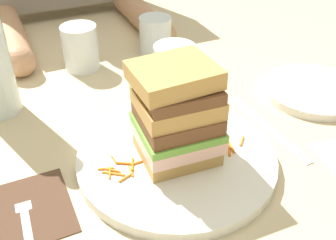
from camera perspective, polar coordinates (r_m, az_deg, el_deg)
ground_plane at (r=0.59m, az=2.05°, el=-5.21°), size 3.00×3.00×0.00m
main_plate at (r=0.58m, az=1.22°, el=-5.50°), size 0.29×0.29×0.02m
sandwich at (r=0.53m, az=1.22°, el=0.82°), size 0.11×0.11×0.14m
carrot_shred_0 at (r=0.54m, az=-7.82°, el=-7.60°), size 0.03×0.02×0.00m
carrot_shred_1 at (r=0.55m, az=-5.09°, el=-6.35°), size 0.01×0.03×0.00m
carrot_shred_2 at (r=0.56m, az=-4.32°, el=-6.06°), size 0.02×0.00×0.00m
carrot_shred_3 at (r=0.55m, az=-8.33°, el=-7.51°), size 0.01×0.02×0.00m
carrot_shred_4 at (r=0.54m, az=-5.34°, el=-7.35°), size 0.00×0.02×0.00m
carrot_shred_5 at (r=0.55m, az=-7.88°, el=-7.16°), size 0.02×0.02×0.00m
carrot_shred_6 at (r=0.56m, az=-6.35°, el=-6.16°), size 0.02×0.01×0.00m
carrot_shred_7 at (r=0.57m, az=-7.75°, el=-5.63°), size 0.00×0.02×0.00m
carrot_shred_8 at (r=0.54m, az=-6.03°, el=-8.17°), size 0.02×0.01×0.00m
carrot_shred_9 at (r=0.55m, az=-8.90°, el=-6.83°), size 0.02×0.01×0.00m
carrot_shred_10 at (r=0.59m, az=8.76°, el=-4.09°), size 0.02×0.03×0.00m
carrot_shred_11 at (r=0.61m, az=6.84°, el=-2.07°), size 0.00×0.02×0.00m
carrot_shred_12 at (r=0.59m, az=7.59°, el=-3.70°), size 0.02×0.01×0.00m
carrot_shred_13 at (r=0.59m, az=9.08°, el=-3.87°), size 0.01×0.03×0.00m
carrot_shred_14 at (r=0.60m, az=7.85°, el=-2.98°), size 0.02×0.03×0.00m
carrot_shred_15 at (r=0.60m, az=10.53°, el=-2.97°), size 0.02×0.02×0.00m
napkin_dark at (r=0.55m, az=-19.91°, el=-12.15°), size 0.12×0.12×0.00m
fork at (r=0.53m, az=-19.71°, el=-13.61°), size 0.02×0.17×0.00m
knife at (r=0.67m, az=14.37°, el=-1.25°), size 0.02×0.20×0.00m
juice_glass at (r=0.75m, az=0.94°, el=7.46°), size 0.08×0.08×0.08m
empty_tumbler_0 at (r=0.88m, az=-1.81°, el=12.11°), size 0.07×0.07×0.08m
empty_tumbler_1 at (r=0.83m, az=-12.40°, el=10.09°), size 0.07×0.07×0.09m
side_plate at (r=0.78m, az=20.08°, el=4.00°), size 0.18×0.18×0.02m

